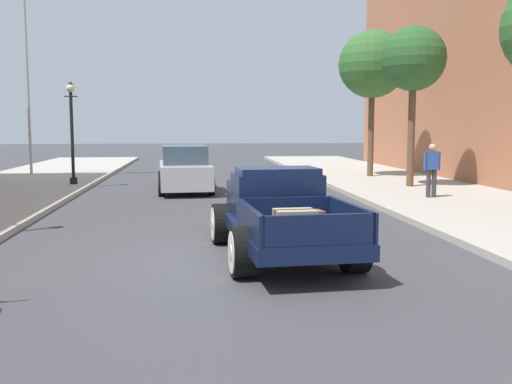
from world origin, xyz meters
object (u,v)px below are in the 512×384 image
object	(u,v)px
flagpole	(31,48)
street_tree_second	(413,60)
car_background_silver	(185,170)
street_lamp_far	(72,125)
street_tree_third	(372,65)
hotrod_truck_navy	(278,213)
pedestrian_sidewalk_right	(432,167)

from	to	relation	value
flagpole	street_tree_second	size ratio (longest dim) A/B	1.60
car_background_silver	street_lamp_far	distance (m)	4.85
street_tree_third	street_lamp_far	bearing A→B (deg)	-169.44
hotrod_truck_navy	street_tree_third	distance (m)	16.33
car_background_silver	pedestrian_sidewalk_right	xyz separation A→B (m)	(7.59, -3.68, 0.32)
flagpole	street_lamp_far	bearing A→B (deg)	-61.23
street_lamp_far	street_tree_third	distance (m)	12.74
pedestrian_sidewalk_right	flagpole	world-z (taller)	flagpole
car_background_silver	flagpole	world-z (taller)	flagpole
street_lamp_far	flagpole	size ratio (longest dim) A/B	0.42
street_tree_second	street_tree_third	size ratio (longest dim) A/B	0.91
car_background_silver	street_tree_second	bearing A→B (deg)	-2.62
pedestrian_sidewalk_right	flagpole	xyz separation A→B (m)	(-14.36, 10.11, 4.68)
street_tree_second	street_tree_third	distance (m)	4.45
hotrod_truck_navy	street_tree_second	bearing A→B (deg)	57.79
hotrod_truck_navy	flagpole	distance (m)	19.58
hotrod_truck_navy	street_lamp_far	world-z (taller)	street_lamp_far
street_lamp_far	flagpole	bearing A→B (deg)	118.77
street_lamp_far	pedestrian_sidewalk_right	bearing A→B (deg)	-24.83
hotrod_truck_navy	car_background_silver	xyz separation A→B (m)	(-1.84, 10.44, 0.01)
car_background_silver	flagpole	bearing A→B (deg)	136.48
car_background_silver	street_tree_third	size ratio (longest dim) A/B	0.70
hotrod_truck_navy	flagpole	size ratio (longest dim) A/B	0.55
street_lamp_far	street_tree_second	xyz separation A→B (m)	(12.39, -2.15, 2.30)
hotrod_truck_navy	street_lamp_far	distance (m)	13.73
car_background_silver	street_lamp_far	bearing A→B (deg)	157.12
street_lamp_far	hotrod_truck_navy	bearing A→B (deg)	-63.65
car_background_silver	street_tree_third	distance (m)	9.95
pedestrian_sidewalk_right	flagpole	bearing A→B (deg)	144.85
hotrod_truck_navy	street_lamp_far	size ratio (longest dim) A/B	1.31
pedestrian_sidewalk_right	street_tree_third	world-z (taller)	street_tree_third
hotrod_truck_navy	pedestrian_sidewalk_right	world-z (taller)	pedestrian_sidewalk_right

